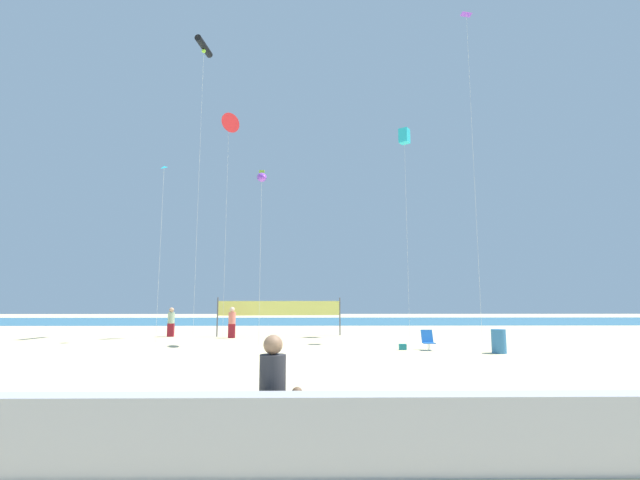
{
  "coord_description": "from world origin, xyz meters",
  "views": [
    {
      "loc": [
        -0.07,
        -16.54,
        2.17
      ],
      "look_at": [
        0.31,
        8.44,
        5.6
      ],
      "focal_mm": 25.0,
      "sensor_mm": 36.0,
      "label": 1
    }
  ],
  "objects_px": {
    "mother_figure": "(272,390)",
    "kite_black_tube": "(204,48)",
    "kite_cyan_box": "(404,137)",
    "beachgoer_coral_shirt": "(232,321)",
    "kite_violet_diamond": "(467,21)",
    "beach_handbag": "(403,347)",
    "kite_violet_inflatable": "(262,177)",
    "folding_beach_chair": "(428,339)",
    "trash_barrel": "(499,341)",
    "volleyball_net": "(280,310)",
    "kite_red_delta": "(229,124)",
    "kite_cyan_diamond": "(164,173)",
    "toddler_figure": "(297,418)",
    "beachgoer_sage_shirt": "(171,321)"
  },
  "relations": [
    {
      "from": "mother_figure",
      "to": "kite_black_tube",
      "type": "bearing_deg",
      "value": 86.81
    },
    {
      "from": "mother_figure",
      "to": "kite_cyan_box",
      "type": "distance_m",
      "value": 25.56
    },
    {
      "from": "beachgoer_coral_shirt",
      "to": "kite_violet_diamond",
      "type": "xyz_separation_m",
      "value": [
        13.9,
        -2.86,
        17.62
      ]
    },
    {
      "from": "beachgoer_coral_shirt",
      "to": "beach_handbag",
      "type": "distance_m",
      "value": 11.09
    },
    {
      "from": "mother_figure",
      "to": "kite_violet_diamond",
      "type": "xyz_separation_m",
      "value": [
        9.64,
        17.48,
        17.69
      ]
    },
    {
      "from": "kite_violet_inflatable",
      "to": "beach_handbag",
      "type": "bearing_deg",
      "value": -18.4
    },
    {
      "from": "folding_beach_chair",
      "to": "kite_violet_inflatable",
      "type": "bearing_deg",
      "value": 167.0
    },
    {
      "from": "kite_violet_diamond",
      "to": "kite_black_tube",
      "type": "bearing_deg",
      "value": 166.95
    },
    {
      "from": "folding_beach_chair",
      "to": "kite_violet_diamond",
      "type": "height_order",
      "value": "kite_violet_diamond"
    },
    {
      "from": "trash_barrel",
      "to": "volleyball_net",
      "type": "bearing_deg",
      "value": 136.2
    },
    {
      "from": "beachgoer_coral_shirt",
      "to": "kite_violet_diamond",
      "type": "bearing_deg",
      "value": -101.32
    },
    {
      "from": "kite_red_delta",
      "to": "kite_cyan_diamond",
      "type": "xyz_separation_m",
      "value": [
        -3.01,
        -2.91,
        -4.13
      ]
    },
    {
      "from": "mother_figure",
      "to": "toddler_figure",
      "type": "relative_size",
      "value": 1.79
    },
    {
      "from": "mother_figure",
      "to": "kite_violet_inflatable",
      "type": "xyz_separation_m",
      "value": [
        -2.11,
        15.95,
        7.67
      ]
    },
    {
      "from": "trash_barrel",
      "to": "kite_violet_diamond",
      "type": "bearing_deg",
      "value": 76.39
    },
    {
      "from": "mother_figure",
      "to": "kite_violet_diamond",
      "type": "relative_size",
      "value": 0.09
    },
    {
      "from": "kite_black_tube",
      "to": "kite_violet_diamond",
      "type": "bearing_deg",
      "value": -13.05
    },
    {
      "from": "kite_violet_diamond",
      "to": "folding_beach_chair",
      "type": "bearing_deg",
      "value": -135.53
    },
    {
      "from": "trash_barrel",
      "to": "kite_red_delta",
      "type": "bearing_deg",
      "value": 147.72
    },
    {
      "from": "trash_barrel",
      "to": "kite_red_delta",
      "type": "height_order",
      "value": "kite_red_delta"
    },
    {
      "from": "volleyball_net",
      "to": "kite_black_tube",
      "type": "height_order",
      "value": "kite_black_tube"
    },
    {
      "from": "beachgoer_coral_shirt",
      "to": "kite_violet_inflatable",
      "type": "xyz_separation_m",
      "value": [
        2.14,
        -4.39,
        7.6
      ]
    },
    {
      "from": "kite_cyan_diamond",
      "to": "trash_barrel",
      "type": "bearing_deg",
      "value": -18.59
    },
    {
      "from": "kite_black_tube",
      "to": "kite_violet_inflatable",
      "type": "xyz_separation_m",
      "value": [
        4.68,
        -5.33,
        -10.48
      ]
    },
    {
      "from": "kite_violet_diamond",
      "to": "kite_black_tube",
      "type": "height_order",
      "value": "kite_black_tube"
    },
    {
      "from": "folding_beach_chair",
      "to": "kite_cyan_diamond",
      "type": "relative_size",
      "value": 0.09
    },
    {
      "from": "toddler_figure",
      "to": "volleyball_net",
      "type": "xyz_separation_m",
      "value": [
        -1.86,
        21.81,
        1.13
      ]
    },
    {
      "from": "mother_figure",
      "to": "kite_cyan_box",
      "type": "height_order",
      "value": "kite_cyan_box"
    },
    {
      "from": "toddler_figure",
      "to": "kite_cyan_diamond",
      "type": "bearing_deg",
      "value": 90.21
    },
    {
      "from": "volleyball_net",
      "to": "kite_cyan_box",
      "type": "xyz_separation_m",
      "value": [
        8.11,
        -0.31,
        11.35
      ]
    },
    {
      "from": "volleyball_net",
      "to": "kite_violet_inflatable",
      "type": "relative_size",
      "value": 0.86
    },
    {
      "from": "trash_barrel",
      "to": "volleyball_net",
      "type": "distance_m",
      "value": 13.77
    },
    {
      "from": "beachgoer_sage_shirt",
      "to": "kite_violet_inflatable",
      "type": "height_order",
      "value": "kite_violet_inflatable"
    },
    {
      "from": "folding_beach_chair",
      "to": "beach_handbag",
      "type": "height_order",
      "value": "folding_beach_chair"
    },
    {
      "from": "toddler_figure",
      "to": "kite_violet_inflatable",
      "type": "xyz_separation_m",
      "value": [
        -2.47,
        15.93,
        8.07
      ]
    },
    {
      "from": "beach_handbag",
      "to": "kite_black_tube",
      "type": "bearing_deg",
      "value": 146.41
    },
    {
      "from": "beachgoer_sage_shirt",
      "to": "kite_violet_diamond",
      "type": "relative_size",
      "value": 0.09
    },
    {
      "from": "kite_cyan_diamond",
      "to": "volleyball_net",
      "type": "bearing_deg",
      "value": 32.3
    },
    {
      "from": "beachgoer_coral_shirt",
      "to": "kite_cyan_box",
      "type": "height_order",
      "value": "kite_cyan_box"
    },
    {
      "from": "kite_red_delta",
      "to": "kite_violet_inflatable",
      "type": "distance_m",
      "value": 7.36
    },
    {
      "from": "kite_cyan_box",
      "to": "kite_red_delta",
      "type": "distance_m",
      "value": 11.51
    },
    {
      "from": "beach_handbag",
      "to": "kite_red_delta",
      "type": "height_order",
      "value": "kite_red_delta"
    },
    {
      "from": "toddler_figure",
      "to": "kite_violet_inflatable",
      "type": "distance_m",
      "value": 18.02
    },
    {
      "from": "toddler_figure",
      "to": "volleyball_net",
      "type": "distance_m",
      "value": 21.92
    },
    {
      "from": "mother_figure",
      "to": "kite_red_delta",
      "type": "height_order",
      "value": "kite_red_delta"
    },
    {
      "from": "kite_red_delta",
      "to": "folding_beach_chair",
      "type": "bearing_deg",
      "value": -33.77
    },
    {
      "from": "kite_violet_inflatable",
      "to": "kite_cyan_box",
      "type": "bearing_deg",
      "value": 32.6
    },
    {
      "from": "beachgoer_coral_shirt",
      "to": "kite_cyan_box",
      "type": "distance_m",
      "value": 16.24
    },
    {
      "from": "kite_violet_diamond",
      "to": "kite_red_delta",
      "type": "height_order",
      "value": "kite_violet_diamond"
    },
    {
      "from": "kite_cyan_box",
      "to": "kite_red_delta",
      "type": "bearing_deg",
      "value": -175.95
    }
  ]
}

